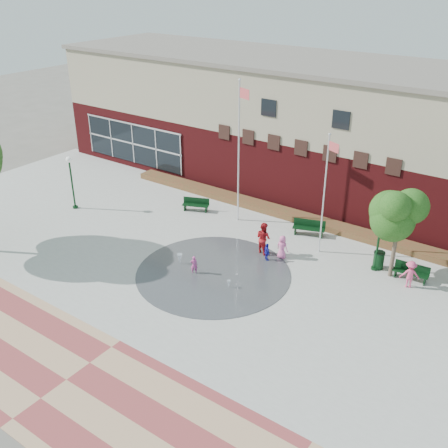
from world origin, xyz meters
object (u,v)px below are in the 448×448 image
Objects in this scene: flagpole_left at (239,146)px; bench_left at (196,207)px; flagpole_right at (325,189)px; child_splash at (194,265)px; trash_can at (379,260)px.

flagpole_left reaches higher than bench_left.
child_splash is (-4.51, -6.06, -3.46)m from flagpole_right.
flagpole_left is 6.38m from flagpole_right.
bench_left is at bearing 179.65° from trash_can.
bench_left is at bearing -156.91° from flagpole_right.
flagpole_right is at bearing -176.18° from trash_can.
flagpole_right reaches higher than child_splash.
child_splash reaches higher than trash_can.
flagpole_right is 8.31m from child_splash.
trash_can is (3.43, 0.23, -3.48)m from flagpole_right.
bench_left is (-9.41, 0.31, -3.70)m from flagpole_right.
flagpole_right is 10.11m from bench_left.
flagpole_left is at bearing -14.66° from bench_left.
flagpole_right is 4.89m from trash_can.
bench_left is 1.82× the size of trash_can.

